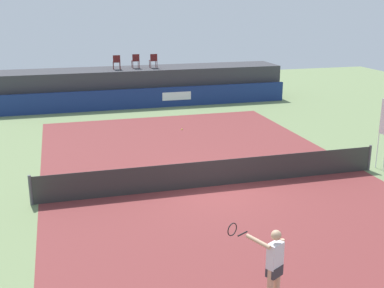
# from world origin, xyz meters

# --- Properties ---
(ground_plane) EXTENTS (48.00, 48.00, 0.00)m
(ground_plane) POSITION_xyz_m (0.00, 3.00, 0.00)
(ground_plane) COLOR #6B7F51
(court_inner) EXTENTS (12.00, 22.00, 0.00)m
(court_inner) POSITION_xyz_m (0.00, 0.00, 0.00)
(court_inner) COLOR maroon
(court_inner) RESTS_ON ground
(sponsor_wall) EXTENTS (18.00, 0.22, 1.20)m
(sponsor_wall) POSITION_xyz_m (0.01, 13.50, 0.60)
(sponsor_wall) COLOR navy
(sponsor_wall) RESTS_ON ground
(spectator_platform) EXTENTS (18.00, 2.80, 2.20)m
(spectator_platform) POSITION_xyz_m (0.00, 15.30, 1.10)
(spectator_platform) COLOR #38383D
(spectator_platform) RESTS_ON ground
(spectator_chair_far_left) EXTENTS (0.46, 0.46, 0.89)m
(spectator_chair_far_left) POSITION_xyz_m (-1.49, 14.96, 2.69)
(spectator_chair_far_left) COLOR #561919
(spectator_chair_far_left) RESTS_ON spectator_platform
(spectator_chair_left) EXTENTS (0.45, 0.45, 0.89)m
(spectator_chair_left) POSITION_xyz_m (-0.27, 15.23, 2.69)
(spectator_chair_left) COLOR #561919
(spectator_chair_left) RESTS_ON spectator_platform
(spectator_chair_center) EXTENTS (0.45, 0.45, 0.89)m
(spectator_chair_center) POSITION_xyz_m (0.82, 15.05, 2.69)
(spectator_chair_center) COLOR #561919
(spectator_chair_center) RESTS_ON spectator_platform
(tennis_net) EXTENTS (12.40, 0.02, 0.95)m
(tennis_net) POSITION_xyz_m (0.00, 0.00, 0.47)
(tennis_net) COLOR #2D2D2D
(tennis_net) RESTS_ON ground
(net_post_near) EXTENTS (0.10, 0.10, 1.00)m
(net_post_near) POSITION_xyz_m (-6.20, 0.00, 0.50)
(net_post_near) COLOR #4C4C51
(net_post_near) RESTS_ON ground
(net_post_far) EXTENTS (0.10, 0.10, 1.00)m
(net_post_far) POSITION_xyz_m (6.20, 0.00, 0.50)
(net_post_far) COLOR #4C4C51
(net_post_far) RESTS_ON ground
(tennis_player) EXTENTS (1.08, 1.03, 1.77)m
(tennis_player) POSITION_xyz_m (-1.05, -7.00, 0.96)
(tennis_player) COLOR white
(tennis_player) RESTS_ON court_inner
(tennis_ball) EXTENTS (0.07, 0.07, 0.07)m
(tennis_ball) POSITION_xyz_m (0.79, 7.82, 0.04)
(tennis_ball) COLOR #D8EA33
(tennis_ball) RESTS_ON court_inner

